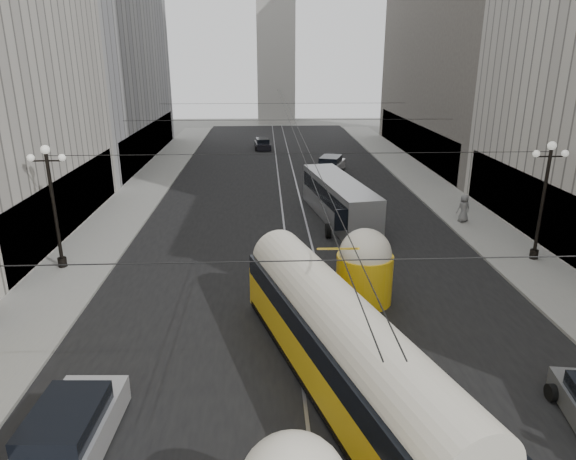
{
  "coord_description": "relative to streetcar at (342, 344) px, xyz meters",
  "views": [
    {
      "loc": [
        -1.92,
        -7.3,
        10.65
      ],
      "look_at": [
        -0.99,
        13.42,
        3.56
      ],
      "focal_mm": 32.0,
      "sensor_mm": 36.0,
      "label": 1
    }
  ],
  "objects": [
    {
      "name": "city_bus",
      "position": [
        2.5,
        18.66,
        -0.2
      ],
      "size": [
        4.0,
        11.12,
        2.75
      ],
      "color": "#9B9CA0",
      "rests_on": "ground"
    },
    {
      "name": "sidewalk_right",
      "position": [
        11.5,
        28.78,
        -1.64
      ],
      "size": [
        4.0,
        72.0,
        0.15
      ],
      "primitive_type": "cube",
      "color": "gray",
      "rests_on": "ground"
    },
    {
      "name": "sidewalk_left",
      "position": [
        -12.5,
        28.78,
        -1.64
      ],
      "size": [
        4.0,
        72.0,
        0.15
      ],
      "primitive_type": "cube",
      "color": "gray",
      "rests_on": "ground"
    },
    {
      "name": "rail_right",
      "position": [
        0.25,
        25.28,
        -1.71
      ],
      "size": [
        0.12,
        85.0,
        0.04
      ],
      "primitive_type": "cube",
      "color": "gray",
      "rests_on": "ground"
    },
    {
      "name": "streetcar",
      "position": [
        0.0,
        0.0,
        0.0
      ],
      "size": [
        6.42,
        15.39,
        3.5
      ],
      "color": "gold",
      "rests_on": "ground"
    },
    {
      "name": "sedan_white_far",
      "position": [
        3.8,
        33.64,
        -1.02
      ],
      "size": [
        3.46,
        5.19,
        1.52
      ],
      "color": "white",
      "rests_on": "ground"
    },
    {
      "name": "building_left_far",
      "position": [
        -20.49,
        40.78,
        12.6
      ],
      "size": [
        12.6,
        28.6,
        28.6
      ],
      "color": "#999999",
      "rests_on": "ground"
    },
    {
      "name": "pedestrian_sidewalk_right",
      "position": [
        10.62,
        17.38,
        -0.64
      ],
      "size": [
        1.0,
        0.73,
        1.84
      ],
      "primitive_type": "imported",
      "rotation": [
        0.0,
        0.0,
        3.35
      ],
      "color": "slate",
      "rests_on": "sidewalk_right"
    },
    {
      "name": "sedan_silver",
      "position": [
        -8.0,
        -2.69,
        -1.01
      ],
      "size": [
        2.22,
        4.95,
        1.53
      ],
      "color": "#A3A4A8",
      "rests_on": "ground"
    },
    {
      "name": "distant_tower",
      "position": [
        -0.5,
        72.78,
        13.26
      ],
      "size": [
        6.0,
        6.0,
        31.36
      ],
      "color": "#B2AFA8",
      "rests_on": "ground"
    },
    {
      "name": "sedan_dark_far",
      "position": [
        -2.73,
        46.65,
        -1.14
      ],
      "size": [
        2.05,
        4.18,
        1.27
      ],
      "color": "black",
      "rests_on": "ground"
    },
    {
      "name": "lamppost_left_mid",
      "position": [
        -13.1,
        10.78,
        2.03
      ],
      "size": [
        1.86,
        0.44,
        6.37
      ],
      "color": "black",
      "rests_on": "sidewalk_left"
    },
    {
      "name": "catenary",
      "position": [
        -0.38,
        24.27,
        4.17
      ],
      "size": [
        25.0,
        72.0,
        0.23
      ],
      "color": "black",
      "rests_on": "ground"
    },
    {
      "name": "road",
      "position": [
        -0.5,
        25.28,
        -1.71
      ],
      "size": [
        20.0,
        85.0,
        0.02
      ],
      "primitive_type": "cube",
      "color": "black",
      "rests_on": "ground"
    },
    {
      "name": "lamppost_right_mid",
      "position": [
        12.1,
        10.78,
        2.03
      ],
      "size": [
        1.86,
        0.44,
        6.37
      ],
      "color": "black",
      "rests_on": "sidewalk_right"
    },
    {
      "name": "rail_left",
      "position": [
        -1.25,
        25.28,
        -1.71
      ],
      "size": [
        0.12,
        85.0,
        0.04
      ],
      "primitive_type": "cube",
      "color": "gray",
      "rests_on": "ground"
    }
  ]
}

